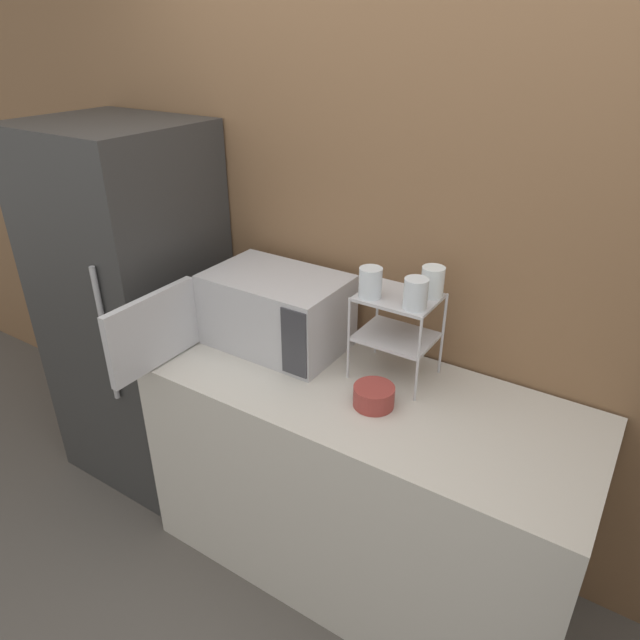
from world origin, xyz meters
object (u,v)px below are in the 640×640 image
object	(u,v)px
microwave	(270,312)
glass_front_left	(370,282)
refrigerator	(136,312)
glass_back_right	(433,282)
glass_front_right	(416,294)
bowl	(374,396)
dish_rack	(397,319)

from	to	relation	value
microwave	glass_front_left	xyz separation A→B (m)	(0.44, 0.01, 0.23)
microwave	refrigerator	xyz separation A→B (m)	(-0.77, -0.06, -0.18)
glass_back_right	glass_front_right	size ratio (longest dim) A/B	1.00
glass_front_right	bowl	world-z (taller)	glass_front_right
dish_rack	refrigerator	size ratio (longest dim) A/B	0.19
microwave	glass_front_right	xyz separation A→B (m)	(0.61, 0.01, 0.23)
dish_rack	bowl	xyz separation A→B (m)	(0.03, -0.21, -0.20)
microwave	bowl	distance (m)	0.59
dish_rack	refrigerator	xyz separation A→B (m)	(-1.29, -0.13, -0.27)
glass_front_right	glass_front_left	bearing A→B (deg)	-179.91
glass_back_right	glass_front_right	xyz separation A→B (m)	(-0.01, -0.12, 0.00)
microwave	dish_rack	bearing A→B (deg)	7.27
glass_back_right	microwave	bearing A→B (deg)	-167.95
glass_front_left	glass_front_right	distance (m)	0.17
dish_rack	glass_front_right	size ratio (longest dim) A/B	3.09
glass_front_left	glass_front_right	xyz separation A→B (m)	(0.17, 0.00, 0.00)
glass_back_right	refrigerator	xyz separation A→B (m)	(-1.39, -0.19, -0.42)
glass_front_left	glass_back_right	world-z (taller)	same
glass_front_right	refrigerator	world-z (taller)	refrigerator
dish_rack	refrigerator	world-z (taller)	refrigerator
glass_back_right	refrigerator	world-z (taller)	refrigerator
glass_front_left	bowl	world-z (taller)	glass_front_left
microwave	glass_back_right	world-z (taller)	glass_back_right
glass_back_right	glass_front_left	bearing A→B (deg)	-145.04
microwave	glass_back_right	distance (m)	0.68
glass_front_right	glass_back_right	bearing A→B (deg)	86.40
glass_back_right	glass_front_right	bearing A→B (deg)	-93.60
glass_back_right	refrigerator	distance (m)	1.46
glass_back_right	glass_front_right	distance (m)	0.12
glass_front_left	refrigerator	bearing A→B (deg)	-176.86
glass_front_left	dish_rack	bearing A→B (deg)	35.08
microwave	glass_front_left	world-z (taller)	glass_front_left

